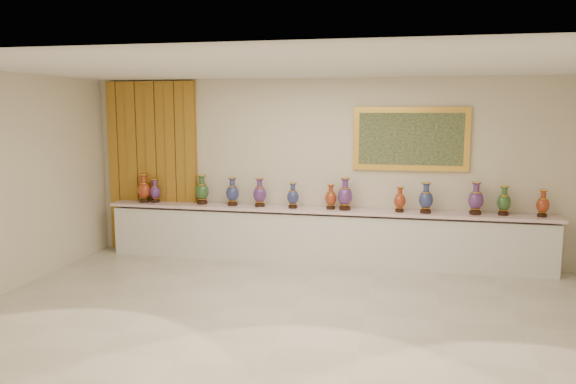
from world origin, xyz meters
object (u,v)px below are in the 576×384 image
(counter, at_px, (322,236))
(vase_1, at_px, (155,192))
(vase_0, at_px, (144,190))
(vase_2, at_px, (202,191))

(counter, height_order, vase_1, vase_1)
(vase_0, relative_size, vase_1, 1.21)
(counter, distance_m, vase_0, 3.19)
(counter, xyz_separation_m, vase_2, (-2.07, 0.02, 0.69))
(vase_1, bearing_deg, vase_2, 0.10)
(vase_1, xyz_separation_m, vase_2, (0.86, 0.00, 0.04))
(vase_1, bearing_deg, counter, -0.32)
(vase_0, xyz_separation_m, vase_2, (1.04, 0.04, 0.00))
(counter, height_order, vase_0, vase_0)
(vase_1, distance_m, vase_2, 0.86)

